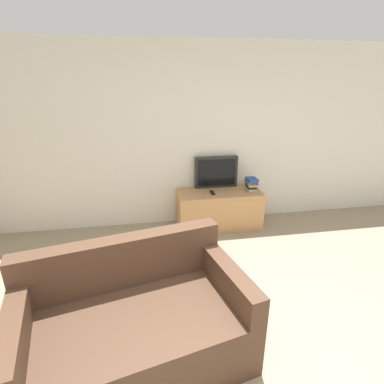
{
  "coord_description": "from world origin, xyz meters",
  "views": [
    {
      "loc": [
        -0.79,
        -1.24,
        2.08
      ],
      "look_at": [
        -0.18,
        2.34,
        0.72
      ],
      "focal_mm": 28.0,
      "sensor_mm": 36.0,
      "label": 1
    }
  ],
  "objects_px": {
    "tv_stand": "(219,209)",
    "remote_on_stand": "(212,193)",
    "couch": "(135,327)",
    "book_stack": "(251,184)",
    "television": "(216,172)"
  },
  "relations": [
    {
      "from": "couch",
      "to": "remote_on_stand",
      "type": "relative_size",
      "value": 12.73
    },
    {
      "from": "television",
      "to": "book_stack",
      "type": "distance_m",
      "value": 0.55
    },
    {
      "from": "tv_stand",
      "to": "television",
      "type": "distance_m",
      "value": 0.56
    },
    {
      "from": "book_stack",
      "to": "couch",
      "type": "bearing_deg",
      "value": -128.49
    },
    {
      "from": "tv_stand",
      "to": "remote_on_stand",
      "type": "bearing_deg",
      "value": -156.2
    },
    {
      "from": "tv_stand",
      "to": "book_stack",
      "type": "height_order",
      "value": "book_stack"
    },
    {
      "from": "book_stack",
      "to": "tv_stand",
      "type": "bearing_deg",
      "value": 179.92
    },
    {
      "from": "television",
      "to": "remote_on_stand",
      "type": "bearing_deg",
      "value": -113.72
    },
    {
      "from": "couch",
      "to": "book_stack",
      "type": "relative_size",
      "value": 7.88
    },
    {
      "from": "tv_stand",
      "to": "television",
      "type": "xyz_separation_m",
      "value": [
        -0.0,
        0.22,
        0.51
      ]
    },
    {
      "from": "television",
      "to": "remote_on_stand",
      "type": "distance_m",
      "value": 0.37
    },
    {
      "from": "couch",
      "to": "book_stack",
      "type": "distance_m",
      "value": 2.74
    },
    {
      "from": "tv_stand",
      "to": "remote_on_stand",
      "type": "distance_m",
      "value": 0.32
    },
    {
      "from": "tv_stand",
      "to": "television",
      "type": "height_order",
      "value": "television"
    },
    {
      "from": "television",
      "to": "remote_on_stand",
      "type": "xyz_separation_m",
      "value": [
        -0.12,
        -0.27,
        -0.22
      ]
    }
  ]
}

